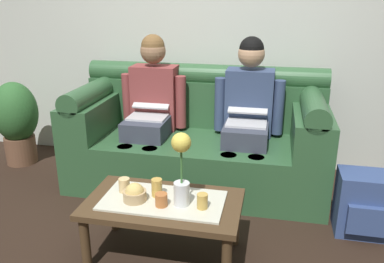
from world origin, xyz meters
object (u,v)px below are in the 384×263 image
flower_vase (181,167)px  cup_far_left (161,200)px  person_left (151,104)px  coffee_table (163,208)px  potted_plant (16,119)px  couch (198,139)px  snack_bowl (135,194)px  cup_near_right (202,201)px  cup_near_left (124,185)px  person_right (248,110)px  cup_far_center (157,188)px  backpack_right (364,204)px

flower_vase → cup_far_left: size_ratio=5.76×
person_left → coffee_table: person_left is taller
potted_plant → coffee_table: bearing=-32.5°
couch → snack_bowl: couch is taller
couch → cup_near_right: couch is taller
coffee_table → potted_plant: bearing=147.5°
couch → cup_near_left: (-0.26, -1.02, 0.06)m
coffee_table → cup_far_left: size_ratio=12.17×
cup_near_left → cup_far_left: (0.27, -0.12, -0.01)m
cup_near_right → cup_far_left: (-0.23, -0.02, -0.01)m
person_right → cup_near_left: person_right is taller
person_left → cup_far_center: (0.35, -1.03, -0.22)m
person_right → potted_plant: size_ratio=1.57×
person_left → person_right: size_ratio=1.00×
couch → cup_far_left: size_ratio=27.27×
backpack_right → potted_plant: (-2.95, 0.58, 0.22)m
snack_bowl → cup_far_center: bearing=36.6°
person_right → coffee_table: person_right is taller
cup_near_left → potted_plant: 1.80m
couch → cup_near_left: couch is taller
snack_bowl → potted_plant: potted_plant is taller
cup_near_left → cup_far_left: cup_near_left is taller
person_right → cup_near_right: bearing=-98.0°
person_left → potted_plant: bearing=178.7°
couch → flower_vase: couch is taller
couch → coffee_table: bearing=-90.0°
couch → cup_far_left: bearing=-89.4°
person_right → cup_near_left: 1.23m
couch → cup_far_center: 1.04m
cup_near_left → cup_near_right: size_ratio=0.99×
cup_far_center → backpack_right: 1.38m
cup_near_right → coffee_table: bearing=169.1°
snack_bowl → backpack_right: snack_bowl is taller
person_right → backpack_right: size_ratio=2.86×
coffee_table → backpack_right: 1.34m
person_left → cup_far_center: size_ratio=11.34×
cup_far_center → couch: bearing=87.4°
coffee_table → flower_vase: bearing=-13.9°
person_right → couch: bearing=179.6°
cup_near_left → cup_far_center: (0.21, -0.01, 0.01)m
couch → flower_vase: bearing=-83.7°
person_right → cup_near_right: (-0.16, -1.11, -0.23)m
snack_bowl → cup_near_right: size_ratio=1.57×
coffee_table → cup_near_right: bearing=-10.9°
person_right → potted_plant: bearing=179.2°
couch → cup_far_left: 1.14m
coffee_table → flower_vase: flower_vase is taller
couch → cup_far_left: couch is taller
cup_near_right → backpack_right: cup_near_right is taller
person_left → cup_far_left: (0.41, -1.14, -0.23)m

